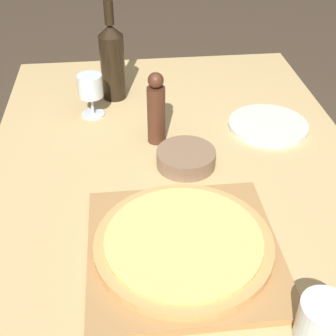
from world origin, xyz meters
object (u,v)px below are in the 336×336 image
(pizza, at_px, (184,242))
(small_bowl, at_px, (186,158))
(wine_bottle, at_px, (112,60))
(wine_glass, at_px, (90,88))
(pepper_mill, at_px, (156,110))

(pizza, height_order, small_bowl, same)
(pizza, bearing_deg, wine_bottle, 100.29)
(small_bowl, bearing_deg, wine_glass, 130.06)
(pepper_mill, xyz_separation_m, small_bowl, (0.06, -0.12, -0.07))
(wine_bottle, relative_size, pepper_mill, 1.51)
(pizza, distance_m, wine_bottle, 0.71)
(pepper_mill, xyz_separation_m, wine_glass, (-0.18, 0.16, -0.01))
(pepper_mill, height_order, wine_glass, pepper_mill)
(wine_bottle, distance_m, wine_glass, 0.13)
(pizza, distance_m, small_bowl, 0.30)
(pepper_mill, height_order, small_bowl, pepper_mill)
(wine_bottle, distance_m, pepper_mill, 0.29)
(pizza, xyz_separation_m, wine_bottle, (-0.13, 0.69, 0.09))
(pizza, relative_size, wine_glass, 2.82)
(wine_bottle, xyz_separation_m, small_bowl, (0.17, -0.39, -0.10))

